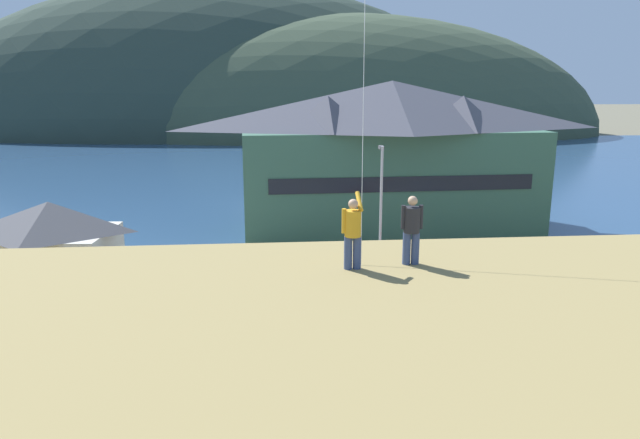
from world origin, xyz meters
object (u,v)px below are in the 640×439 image
(moored_boat_wharfside, at_px, (266,198))
(parked_car_mid_row_near, at_px, (239,324))
(storage_shed_near_lot, at_px, (53,253))
(wharf_dock, at_px, (300,197))
(moored_boat_outer_mooring, at_px, (332,191))
(parked_car_mid_row_far, at_px, (94,337))
(parked_car_lone_by_shed, at_px, (617,309))
(parked_car_front_row_silver, at_px, (180,281))
(person_companion, at_px, (412,228))
(harbor_lodge, at_px, (391,153))
(parking_light_pole, at_px, (381,202))
(parked_car_back_row_right, at_px, (474,320))
(person_kite_flyer, at_px, (353,231))
(moored_boat_inner_slip, at_px, (267,197))
(parked_car_front_row_end, at_px, (551,267))
(parked_car_back_row_left, at_px, (430,275))

(moored_boat_wharfside, bearing_deg, parked_car_mid_row_near, -91.65)
(storage_shed_near_lot, height_order, parked_car_mid_row_near, storage_shed_near_lot)
(wharf_dock, relative_size, moored_boat_outer_mooring, 2.14)
(parked_car_mid_row_far, bearing_deg, parked_car_lone_by_shed, 2.60)
(parked_car_front_row_silver, relative_size, person_companion, 2.43)
(harbor_lodge, distance_m, parking_light_pole, 11.29)
(parked_car_mid_row_near, xyz_separation_m, parked_car_back_row_right, (10.49, -0.41, 0.00))
(person_kite_flyer, bearing_deg, person_companion, 9.41)
(parking_light_pole, bearing_deg, moored_boat_inner_slip, 108.33)
(parked_car_lone_by_shed, xyz_separation_m, person_kite_flyer, (-14.18, -10.74, 6.89))
(storage_shed_near_lot, xyz_separation_m, wharf_dock, (14.11, 26.88, -2.54))
(parked_car_mid_row_near, bearing_deg, parked_car_front_row_end, 20.73)
(moored_boat_wharfside, bearing_deg, moored_boat_inner_slip, 67.21)
(parked_car_mid_row_far, xyz_separation_m, person_companion, (11.01, -9.42, 6.88))
(parked_car_mid_row_near, bearing_deg, storage_shed_near_lot, 149.41)
(wharf_dock, xyz_separation_m, moored_boat_outer_mooring, (3.36, 1.09, 0.37))
(parked_car_mid_row_far, bearing_deg, moored_boat_wharfside, 77.69)
(storage_shed_near_lot, xyz_separation_m, parked_car_back_row_right, (20.33, -6.23, -1.83))
(parked_car_lone_by_shed, relative_size, parked_car_front_row_silver, 1.01)
(storage_shed_near_lot, relative_size, parked_car_mid_row_near, 1.56)
(moored_boat_wharfside, distance_m, parked_car_front_row_end, 29.27)
(harbor_lodge, bearing_deg, parked_car_front_row_end, -64.01)
(harbor_lodge, relative_size, parked_car_back_row_right, 5.69)
(wharf_dock, height_order, moored_boat_outer_mooring, moored_boat_outer_mooring)
(moored_boat_inner_slip, xyz_separation_m, parked_car_mid_row_far, (-6.98, -31.76, 0.34))
(parked_car_back_row_left, bearing_deg, person_companion, -107.95)
(parked_car_mid_row_near, xyz_separation_m, parked_car_mid_row_far, (-5.99, -0.80, 0.00))
(harbor_lodge, bearing_deg, parked_car_front_row_silver, -134.94)
(moored_boat_outer_mooring, relative_size, parked_car_front_row_silver, 1.57)
(person_companion, bearing_deg, parked_car_back_row_left, 72.05)
(parked_car_front_row_end, bearing_deg, parked_car_lone_by_shed, -88.94)
(moored_boat_inner_slip, relative_size, parked_car_front_row_silver, 1.43)
(parked_car_back_row_right, height_order, parked_car_front_row_end, same)
(storage_shed_near_lot, relative_size, parked_car_front_row_end, 1.58)
(harbor_lodge, distance_m, parked_car_front_row_end, 16.13)
(storage_shed_near_lot, bearing_deg, parked_car_mid_row_far, -59.85)
(wharf_dock, relative_size, parked_car_back_row_right, 3.29)
(parked_car_mid_row_far, bearing_deg, person_kite_flyer, -45.52)
(moored_boat_outer_mooring, bearing_deg, parked_car_back_row_left, -84.61)
(harbor_lodge, distance_m, storage_shed_near_lot, 25.53)
(parked_car_front_row_end, xyz_separation_m, parked_car_front_row_silver, (-21.04, -0.62, 0.00))
(moored_boat_outer_mooring, height_order, parked_car_back_row_left, moored_boat_outer_mooring)
(moored_boat_wharfside, distance_m, parked_car_front_row_silver, 25.05)
(moored_boat_outer_mooring, distance_m, parked_car_mid_row_far, 37.18)
(moored_boat_outer_mooring, xyz_separation_m, parked_car_lone_by_shed, (10.06, -33.52, 0.34))
(harbor_lodge, xyz_separation_m, person_companion, (-5.85, -30.62, 1.77))
(parked_car_back_row_left, relative_size, parked_car_front_row_silver, 1.00)
(harbor_lodge, xyz_separation_m, person_kite_flyer, (-7.36, -30.87, 1.78))
(parked_car_back_row_left, bearing_deg, moored_boat_inner_slip, 110.32)
(moored_boat_wharfside, height_order, parked_car_front_row_end, moored_boat_wharfside)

